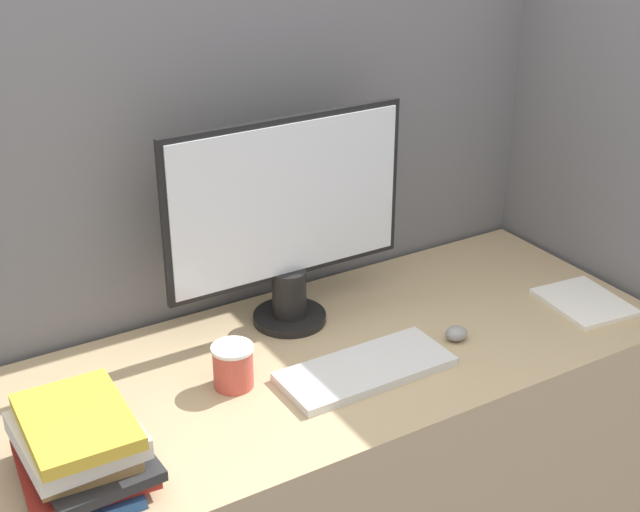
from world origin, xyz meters
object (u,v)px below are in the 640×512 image
at_px(mouse, 456,333).
at_px(coffee_cup, 233,366).
at_px(keyboard, 366,369).
at_px(book_stack, 81,448).
at_px(monitor, 286,223).

xyz_separation_m(mouse, coffee_cup, (-0.55, 0.10, 0.03)).
height_order(keyboard, mouse, mouse).
xyz_separation_m(keyboard, mouse, (0.27, 0.01, 0.01)).
bearing_deg(keyboard, mouse, 1.82).
bearing_deg(mouse, coffee_cup, 169.63).
xyz_separation_m(coffee_cup, book_stack, (-0.38, -0.14, 0.03)).
height_order(keyboard, coffee_cup, coffee_cup).
distance_m(monitor, book_stack, 0.73).
bearing_deg(book_stack, coffee_cup, 20.38).
relative_size(mouse, book_stack, 0.19).
height_order(monitor, keyboard, monitor).
bearing_deg(book_stack, mouse, 2.58).
relative_size(keyboard, mouse, 7.10).
bearing_deg(book_stack, monitor, 28.01).
height_order(mouse, coffee_cup, coffee_cup).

